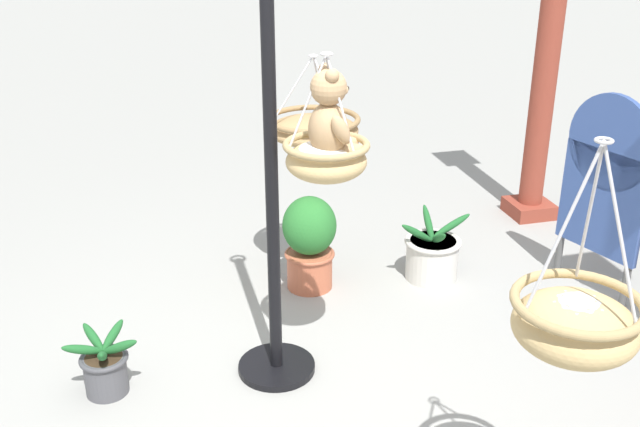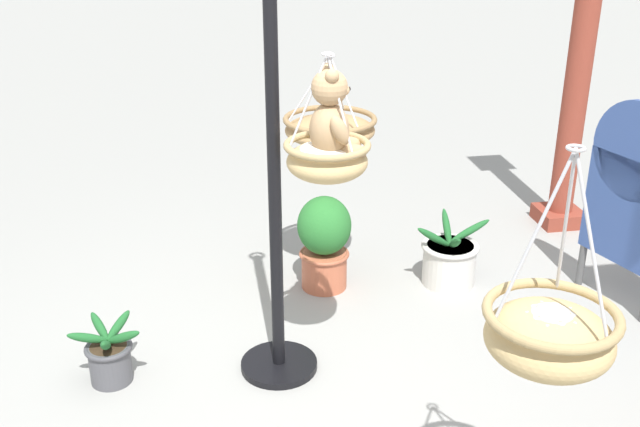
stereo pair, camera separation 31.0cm
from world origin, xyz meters
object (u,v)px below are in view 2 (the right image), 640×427
teddy_bear (332,119)px  potted_plant_tall_leafy (324,241)px  hanging_basket_with_teddy (327,158)px  potted_plant_fern_front (110,356)px  greenhouse_pillar_right (578,78)px  display_pole_central (276,252)px  potted_plant_flowering_red (449,259)px  display_sign_board (629,188)px  hanging_basket_right_low (549,334)px  hanging_basket_left_high (330,128)px

teddy_bear → potted_plant_tall_leafy: teddy_bear is taller
hanging_basket_with_teddy → potted_plant_fern_front: (-0.19, -1.19, -1.16)m
hanging_basket_with_teddy → potted_plant_fern_front: hanging_basket_with_teddy is taller
hanging_basket_with_teddy → teddy_bear: (-0.00, 0.02, 0.20)m
teddy_bear → greenhouse_pillar_right: size_ratio=0.18×
hanging_basket_with_teddy → teddy_bear: size_ratio=1.39×
potted_plant_fern_front → potted_plant_tall_leafy: potted_plant_tall_leafy is taller
display_pole_central → potted_plant_fern_front: display_pole_central is taller
potted_plant_flowering_red → display_pole_central: bearing=-57.7°
display_sign_board → greenhouse_pillar_right: bearing=168.9°
teddy_bear → potted_plant_fern_front: 1.83m
potted_plant_tall_leafy → greenhouse_pillar_right: bearing=109.4°
hanging_basket_right_low → potted_plant_fern_front: 2.56m
hanging_basket_right_low → potted_plant_flowering_red: size_ratio=1.41×
hanging_basket_with_teddy → display_sign_board: size_ratio=0.46×
hanging_basket_with_teddy → hanging_basket_right_low: (1.45, 0.51, -0.16)m
greenhouse_pillar_right → teddy_bear: bearing=-51.4°
hanging_basket_left_high → potted_plant_tall_leafy: bearing=-34.7°
hanging_basket_left_high → display_sign_board: bearing=71.5°
hanging_basket_left_high → hanging_basket_right_low: 2.59m
hanging_basket_left_high → potted_plant_fern_front: size_ratio=1.46×
teddy_bear → hanging_basket_left_high: bearing=170.0°
display_pole_central → potted_plant_tall_leafy: size_ratio=3.61×
hanging_basket_with_teddy → hanging_basket_left_high: hanging_basket_with_teddy is taller
hanging_basket_with_teddy → potted_plant_tall_leafy: hanging_basket_with_teddy is taller
potted_plant_tall_leafy → teddy_bear: bearing=-8.1°
hanging_basket_with_teddy → potted_plant_flowering_red: 1.82m
hanging_basket_right_low → hanging_basket_with_teddy: bearing=-160.6°
teddy_bear → potted_plant_flowering_red: 1.94m
hanging_basket_with_teddy → greenhouse_pillar_right: size_ratio=0.25×
hanging_basket_left_high → hanging_basket_right_low: hanging_basket_right_low is taller
display_pole_central → display_sign_board: size_ratio=1.75×
hanging_basket_left_high → display_sign_board: 1.92m
teddy_bear → hanging_basket_with_teddy: bearing=-90.0°
hanging_basket_left_high → potted_plant_fern_front: (0.94, -1.41, -0.96)m
hanging_basket_with_teddy → display_sign_board: (-0.53, 2.02, -0.50)m
potted_plant_tall_leafy → potted_plant_flowering_red: bearing=84.0°
hanging_basket_left_high → potted_plant_tall_leafy: hanging_basket_left_high is taller
hanging_basket_with_teddy → greenhouse_pillar_right: bearing=128.3°
teddy_bear → hanging_basket_right_low: 1.57m
potted_plant_fern_front → display_sign_board: (-0.34, 3.21, 0.66)m
hanging_basket_right_low → potted_plant_fern_front: size_ratio=1.92×
display_pole_central → hanging_basket_with_teddy: bearing=59.0°
display_pole_central → potted_plant_flowering_red: display_pole_central is taller
teddy_bear → potted_plant_tall_leafy: size_ratio=0.69×
potted_plant_fern_front → display_sign_board: size_ratio=0.30×
hanging_basket_with_teddy → display_sign_board: bearing=104.6°
potted_plant_fern_front → potted_plant_flowering_red: size_ratio=0.74×
hanging_basket_right_low → display_sign_board: bearing=142.7°
display_pole_central → hanging_basket_with_teddy: (0.15, 0.25, 0.57)m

